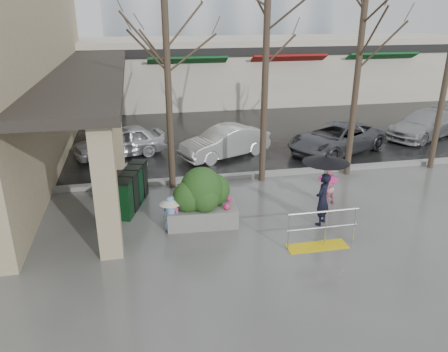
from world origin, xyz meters
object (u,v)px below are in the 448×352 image
object	(u,v)px
tree_midwest	(267,27)
car_b	(225,142)
child_blue	(170,210)
planter	(202,198)
news_boxes	(132,188)
tree_mideast	(361,38)
handrail	(320,234)
car_a	(120,142)
car_c	(336,138)
car_d	(424,124)
child_pink	(328,185)
woman	(324,180)
tree_west	(166,33)

from	to	relation	value
tree_midwest	car_b	bearing A→B (deg)	104.65
child_blue	planter	world-z (taller)	planter
planter	news_boxes	xyz separation A→B (m)	(-1.94, 1.61, -0.22)
tree_mideast	child_blue	bearing A→B (deg)	-155.26
handrail	news_boxes	bearing A→B (deg)	143.53
child_blue	planter	xyz separation A→B (m)	(0.91, 0.23, 0.19)
child_blue	car_a	xyz separation A→B (m)	(-1.48, 6.98, 0.00)
car_c	car_d	size ratio (longest dim) A/B	1.04
planter	child_blue	bearing A→B (deg)	-166.08
car_b	car_c	xyz separation A→B (m)	(4.77, -0.37, 0.00)
child_pink	child_blue	xyz separation A→B (m)	(-4.97, -0.81, -0.01)
handrail	car_a	distance (m)	10.07
child_pink	tree_midwest	bearing A→B (deg)	-73.48
handrail	car_d	xyz separation A→B (m)	(8.93, 8.63, 0.25)
child_pink	car_c	distance (m)	5.50
car_b	car_d	distance (m)	9.90
tree_mideast	planter	size ratio (longest dim) A/B	3.21
car_a	woman	bearing A→B (deg)	22.54
car_d	child_blue	bearing A→B (deg)	-86.87
tree_west	woman	distance (m)	6.49
news_boxes	car_b	xyz separation A→B (m)	(3.80, 4.20, 0.03)
woman	car_d	size ratio (longest dim) A/B	0.48
tree_west	tree_mideast	world-z (taller)	tree_west
tree_west	woman	world-z (taller)	tree_west
child_blue	news_boxes	size ratio (longest dim) A/B	0.48
handrail	car_a	xyz separation A→B (m)	(-5.16, 8.64, 0.25)
tree_mideast	car_d	world-z (taller)	tree_mideast
news_boxes	handrail	bearing A→B (deg)	-19.64
tree_midwest	child_blue	size ratio (longest dim) A/B	6.72
handrail	child_blue	world-z (taller)	child_blue
handrail	car_d	distance (m)	12.43
tree_midwest	tree_mideast	xyz separation A→B (m)	(3.30, -0.00, -0.37)
car_c	tree_midwest	bearing A→B (deg)	-82.85
car_b	car_c	size ratio (longest dim) A/B	0.84
news_boxes	car_c	size ratio (longest dim) A/B	0.48
tree_midwest	child_blue	distance (m)	6.60
car_a	car_c	size ratio (longest dim) A/B	0.82
tree_mideast	car_c	xyz separation A→B (m)	(0.71, 2.53, -4.23)
tree_west	car_b	world-z (taller)	tree_west
handrail	car_b	world-z (taller)	car_b
tree_mideast	car_a	bearing A→B (deg)	155.21
car_c	handrail	bearing A→B (deg)	-52.77
tree_west	tree_mideast	xyz separation A→B (m)	(6.50, 0.00, -0.22)
car_c	news_boxes	bearing A→B (deg)	-90.93
planter	car_b	world-z (taller)	planter
tree_west	tree_midwest	distance (m)	3.20
handrail	news_boxes	distance (m)	5.87
tree_mideast	child_pink	distance (m)	5.17
news_boxes	child_pink	bearing A→B (deg)	7.11
woman	car_c	world-z (taller)	woman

